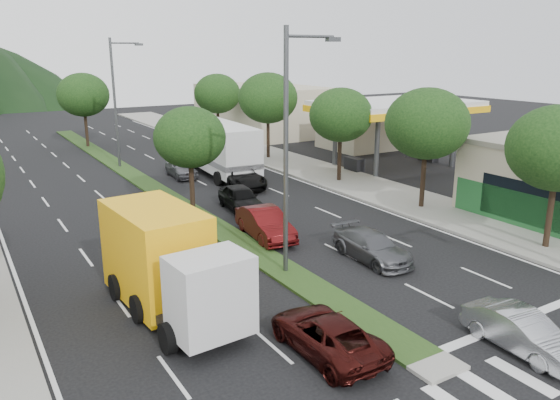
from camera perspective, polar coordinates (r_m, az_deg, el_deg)
ground at (r=17.75m, az=14.98°, el=-16.00°), size 160.00×160.00×0.00m
sidewalk_right at (r=43.43m, az=2.67°, el=3.41°), size 5.00×90.00×0.15m
median at (r=40.81m, az=-14.49°, el=2.13°), size 1.60×56.00×0.12m
crosswalk at (r=16.68m, az=20.19°, el=-18.68°), size 19.00×2.20×0.01m
gas_canopy at (r=44.44m, az=12.02°, el=9.34°), size 12.20×8.20×5.25m
bldg_right_far at (r=62.66m, az=-1.79°, el=9.46°), size 10.00×16.00×5.20m
tree_r_a at (r=27.65m, az=27.11°, el=4.83°), size 4.60×4.60×6.63m
tree_r_b at (r=32.45m, az=15.11°, el=7.70°), size 4.80×4.80×6.94m
tree_r_c at (r=38.39m, az=6.36°, el=8.82°), size 4.40×4.40×6.48m
tree_r_d at (r=46.61m, az=-1.27°, el=10.60°), size 5.00×5.00×7.17m
tree_r_e at (r=55.48m, az=-6.57°, el=10.97°), size 4.60×4.60×6.71m
tree_med_near at (r=30.71m, az=-9.41°, el=6.46°), size 4.00×4.00×6.02m
tree_med_far at (r=55.47m, az=-19.88°, el=10.29°), size 4.80×4.80×6.94m
streetlight_near at (r=21.81m, az=1.08°, el=6.14°), size 2.60×0.25×10.00m
streetlight_mid at (r=44.80m, az=-16.66°, el=10.29°), size 2.60×0.25×10.00m
sedan_silver at (r=19.02m, az=23.93°, el=-12.44°), size 1.49×3.90×1.27m
suv_maroon at (r=17.44m, az=4.89°, el=-13.77°), size 2.05×4.41×1.22m
car_queue_a at (r=31.99m, az=-4.13°, el=0.20°), size 2.22×4.43×1.45m
car_queue_b at (r=24.77m, az=9.57°, el=-4.79°), size 1.92×4.42×1.27m
car_queue_c at (r=27.20m, az=-1.57°, el=-2.47°), size 2.11×4.69×1.49m
car_queue_d at (r=37.45m, az=-4.14°, el=2.46°), size 3.10×5.51×1.45m
car_queue_e at (r=40.99m, az=-10.28°, el=3.31°), size 1.83×4.04×1.34m
box_truck at (r=19.95m, az=-11.77°, el=-6.66°), size 3.30×7.50×3.62m
motorhome at (r=41.53m, az=-6.53°, el=5.56°), size 3.75×10.22×3.86m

